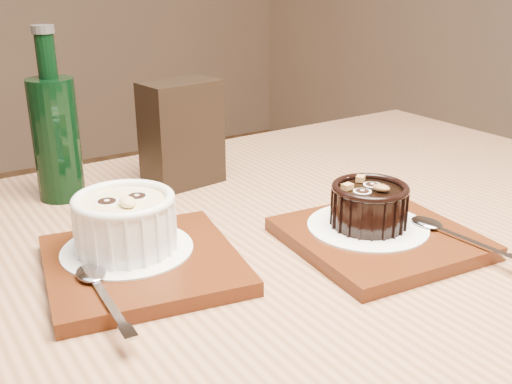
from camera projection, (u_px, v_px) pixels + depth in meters
table at (266, 330)px, 0.65m from camera, size 1.22×0.84×0.75m
tray_left at (143, 264)px, 0.58m from camera, size 0.21×0.21×0.01m
doily_left at (127, 249)px, 0.59m from camera, size 0.13×0.13×0.00m
ramekin_white at (125, 220)px, 0.58m from camera, size 0.10×0.10×0.06m
spoon_left at (102, 290)px, 0.51m from camera, size 0.03×0.13×0.01m
tray_right at (379, 238)px, 0.64m from camera, size 0.19×0.19×0.01m
doily_right at (368, 226)px, 0.65m from camera, size 0.13×0.13×0.00m
ramekin_dark at (369, 203)px, 0.64m from camera, size 0.08×0.08×0.05m
spoon_right at (454, 233)px, 0.62m from camera, size 0.04×0.14×0.01m
condiment_stand at (182, 134)px, 0.80m from camera, size 0.11×0.07×0.14m
green_bottle at (56, 134)px, 0.74m from camera, size 0.06×0.06×0.21m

